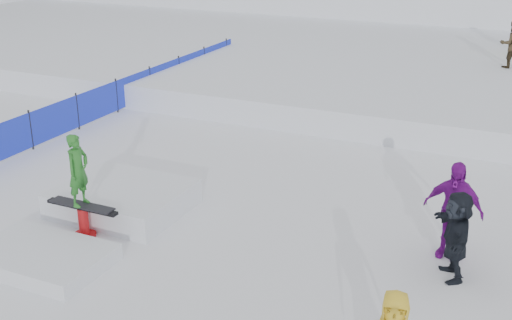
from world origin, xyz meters
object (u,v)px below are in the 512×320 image
at_px(spectator_purple, 453,210).
at_px(jib_rail_feature, 102,211).
at_px(safety_fence, 117,96).
at_px(walker_olive, 511,44).
at_px(spectator_dark, 456,235).

relative_size(spectator_purple, jib_rail_feature, 0.42).
relative_size(safety_fence, walker_olive, 9.50).
bearing_deg(walker_olive, spectator_dark, 66.12).
height_order(spectator_purple, spectator_dark, spectator_purple).
bearing_deg(walker_olive, jib_rail_feature, 41.31).
bearing_deg(spectator_dark, safety_fence, -138.58).
xyz_separation_m(spectator_purple, spectator_dark, (0.18, -0.74, -0.13)).
height_order(walker_olive, spectator_dark, walker_olive).
xyz_separation_m(safety_fence, walker_olive, (11.00, 8.26, 1.09)).
bearing_deg(spectator_purple, walker_olive, 99.06).
bearing_deg(jib_rail_feature, safety_fence, 124.07).
relative_size(safety_fence, spectator_dark, 9.89).
distance_m(spectator_dark, jib_rail_feature, 6.88).
height_order(walker_olive, jib_rail_feature, walker_olive).
xyz_separation_m(safety_fence, spectator_purple, (11.12, -5.00, 0.38)).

